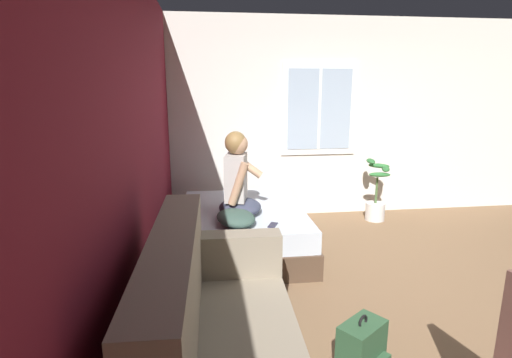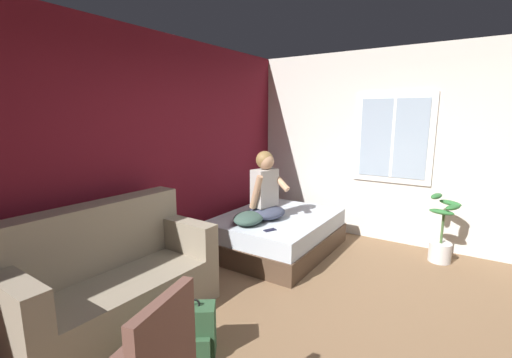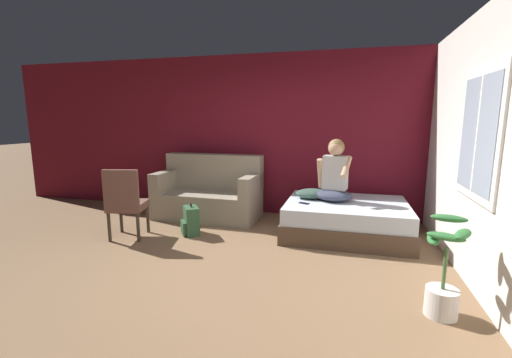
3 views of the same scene
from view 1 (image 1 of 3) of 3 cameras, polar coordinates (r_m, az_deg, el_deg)
ground_plane at (r=3.87m, az=25.17°, el=-15.93°), size 40.00×40.00×0.00m
wall_back_accent at (r=2.90m, az=-18.23°, el=3.51°), size 10.11×0.16×2.70m
wall_side_with_window at (r=5.80m, az=12.50°, el=8.44°), size 0.19×6.26×2.70m
bed at (r=4.49m, az=-1.79°, el=-7.25°), size 1.70×1.34×0.48m
couch at (r=2.42m, az=-5.60°, el=-22.62°), size 1.72×0.87×1.04m
person_seated at (r=4.13m, az=-2.58°, el=-0.35°), size 0.60×0.54×0.88m
backpack at (r=2.76m, az=14.95°, el=-23.04°), size 0.34×0.35×0.46m
throw_pillow at (r=3.90m, az=-2.90°, el=-5.55°), size 0.56×0.48×0.14m
cell_phone at (r=3.90m, az=2.42°, el=-6.58°), size 0.16×0.12×0.01m
potted_plant at (r=5.67m, az=16.78°, el=-2.71°), size 0.39×0.37×0.85m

